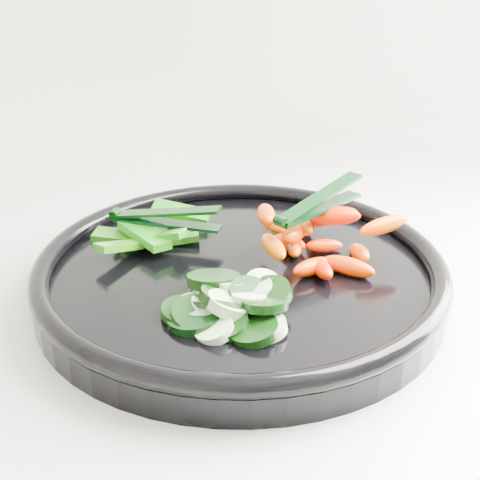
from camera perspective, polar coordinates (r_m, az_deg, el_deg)
veggie_tray at (r=0.61m, az=0.00°, el=-2.92°), size 0.41×0.41×0.04m
cucumber_pile at (r=0.54m, az=-1.47°, el=-5.62°), size 0.12×0.13×0.04m
carrot_pile at (r=0.64m, az=6.23°, el=0.48°), size 0.14×0.16×0.05m
pepper_pile at (r=0.66m, az=-7.60°, el=0.54°), size 0.14×0.10×0.03m
tong_carrot at (r=0.63m, az=6.63°, el=3.06°), size 0.11×0.04×0.02m
tong_pepper at (r=0.66m, az=-6.59°, el=1.93°), size 0.09×0.09×0.02m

